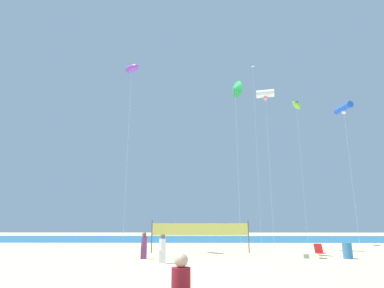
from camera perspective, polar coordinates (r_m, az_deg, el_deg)
name	(u,v)px	position (r m, az deg, el deg)	size (l,w,h in m)	color
ground_plane	(211,270)	(16.60, 3.36, -21.48)	(120.00, 120.00, 0.00)	beige
ocean_band	(202,239)	(47.78, 1.72, -16.47)	(120.00, 20.00, 0.01)	#1E6B99
beachgoer_white_shirt	(163,247)	(19.19, -5.27, -17.84)	(0.37, 0.37, 1.60)	white
beachgoer_plum_shirt	(144,245)	(21.54, -8.54, -17.26)	(0.37, 0.37, 1.63)	#7A3872
folding_beach_chair	(319,251)	(23.28, 21.69, -17.21)	(0.52, 0.65, 0.89)	red
trash_barrel	(347,251)	(23.64, 25.91, -16.71)	(0.58, 0.58, 0.97)	teal
volleyball_net	(200,231)	(25.40, 1.44, -15.14)	(7.47, 0.14, 2.40)	#4C4C51
beach_handbag	(306,256)	(22.85, 19.65, -18.29)	(0.34, 0.17, 0.27)	#99B28C
kite_violet_inflatable	(132,69)	(29.00, -10.70, 13.03)	(1.84, 1.91, 15.74)	silver
kite_lime_inflatable	(296,106)	(37.62, 18.08, 6.51)	(1.62, 1.76, 15.35)	silver
kite_white_tube	(265,94)	(30.22, 12.90, 8.62)	(1.71, 1.05, 13.98)	silver
kite_white_diamond	(253,76)	(36.84, 10.79, 11.76)	(0.61, 0.61, 19.29)	silver
kite_green_delta	(235,89)	(25.74, 7.70, 9.62)	(0.93, 1.39, 13.10)	silver
kite_blue_tube	(343,108)	(31.10, 25.32, 5.75)	(0.92, 2.04, 12.25)	silver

